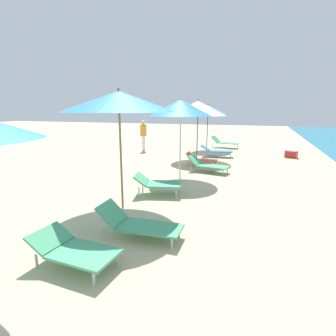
% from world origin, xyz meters
% --- Properties ---
extents(lounger_second_shoreside, '(1.35, 0.74, 0.49)m').
position_xyz_m(lounger_second_shoreside, '(-0.14, 4.42, 0.27)').
color(lounger_second_shoreside, '#4CA572').
rests_on(lounger_second_shoreside, ground).
extents(umbrella_third, '(2.55, 2.55, 2.74)m').
position_xyz_m(umbrella_third, '(-0.63, 6.86, 2.45)').
color(umbrella_third, olive).
rests_on(umbrella_third, ground).
extents(lounger_third_shoreside, '(1.36, 0.94, 0.57)m').
position_xyz_m(lounger_third_shoreside, '(-0.20, 8.03, 0.33)').
color(lounger_third_shoreside, '#4CA572').
rests_on(lounger_third_shoreside, ground).
extents(lounger_third_inland, '(1.54, 0.64, 0.60)m').
position_xyz_m(lounger_third_inland, '(0.38, 5.57, 0.27)').
color(lounger_third_inland, '#4CA572').
rests_on(lounger_third_inland, ground).
extents(umbrella_fourth, '(2.04, 2.04, 2.66)m').
position_xyz_m(umbrella_fourth, '(-0.15, 10.05, 2.33)').
color(umbrella_fourth, silver).
rests_on(umbrella_fourth, ground).
extents(lounger_fourth_shoreside, '(1.58, 0.87, 0.57)m').
position_xyz_m(lounger_fourth_shoreside, '(0.59, 11.15, 0.28)').
color(lounger_fourth_shoreside, '#4CA572').
rests_on(lounger_fourth_shoreside, ground).
extents(umbrella_fifth, '(2.51, 2.51, 2.69)m').
position_xyz_m(umbrella_fifth, '(-0.34, 13.45, 2.31)').
color(umbrella_fifth, '#4C4C51').
rests_on(umbrella_fifth, ground).
extents(lounger_fifth_shoreside, '(1.57, 0.73, 0.57)m').
position_xyz_m(lounger_fifth_shoreside, '(0.39, 14.42, 0.32)').
color(lounger_fifth_shoreside, blue).
rests_on(lounger_fifth_shoreside, ground).
extents(lounger_fifth_inland, '(1.26, 0.65, 0.54)m').
position_xyz_m(lounger_fifth_inland, '(0.12, 12.17, 0.26)').
color(lounger_fifth_inland, '#D8593F').
rests_on(lounger_fifth_inland, ground).
extents(umbrella_farthest, '(2.06, 2.06, 2.55)m').
position_xyz_m(umbrella_farthest, '(-0.49, 16.61, 2.24)').
color(umbrella_farthest, '#4C4C51').
rests_on(umbrella_farthest, ground).
extents(lounger_farthest_shoreside, '(1.67, 0.96, 0.67)m').
position_xyz_m(lounger_farthest_shoreside, '(0.35, 17.69, 0.34)').
color(lounger_farthest_shoreside, '#4CA572').
rests_on(lounger_farthest_shoreside, ground).
extents(person_walking_near, '(0.23, 0.36, 1.67)m').
position_xyz_m(person_walking_near, '(-3.70, 15.03, 1.01)').
color(person_walking_near, silver).
rests_on(person_walking_near, ground).
extents(cooler_box, '(0.63, 0.52, 0.38)m').
position_xyz_m(cooler_box, '(3.81, 15.37, 0.19)').
color(cooler_box, red).
rests_on(cooler_box, ground).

